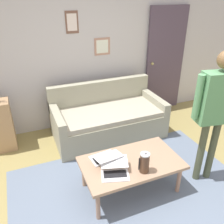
{
  "coord_description": "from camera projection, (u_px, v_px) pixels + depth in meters",
  "views": [
    {
      "loc": [
        1.11,
        1.81,
        2.28
      ],
      "look_at": [
        0.01,
        -0.86,
        0.8
      ],
      "focal_mm": 38.22,
      "sensor_mm": 36.0,
      "label": 1
    }
  ],
  "objects": [
    {
      "name": "laptop_left",
      "position": [
        115.0,
        170.0,
        2.68
      ],
      "size": [
        0.39,
        0.39,
        0.13
      ],
      "color": "silver",
      "rests_on": "coffee_table"
    },
    {
      "name": "couch",
      "position": [
        108.0,
        119.0,
        4.12
      ],
      "size": [
        1.84,
        0.93,
        0.88
      ],
      "color": "gray",
      "rests_on": "ground_plane"
    },
    {
      "name": "coffee_table",
      "position": [
        131.0,
        164.0,
        2.9
      ],
      "size": [
        1.21,
        0.69,
        0.43
      ],
      "color": "#A07D62",
      "rests_on": "ground_plane"
    },
    {
      "name": "area_rug",
      "position": [
        134.0,
        193.0,
        3.0
      ],
      "size": [
        2.95,
        2.07,
        0.01
      ],
      "primitive_type": "cube",
      "color": "slate",
      "rests_on": "ground_plane"
    },
    {
      "name": "person_standing",
      "position": [
        217.0,
        104.0,
        2.76
      ],
      "size": [
        0.6,
        0.27,
        1.73
      ],
      "color": "#494F38",
      "rests_on": "ground_plane"
    },
    {
      "name": "french_press",
      "position": [
        145.0,
        163.0,
        2.67
      ],
      "size": [
        0.13,
        0.11,
        0.28
      ],
      "color": "#4C3323",
      "rests_on": "coffee_table"
    },
    {
      "name": "back_wall",
      "position": [
        83.0,
        51.0,
        4.1
      ],
      "size": [
        7.04,
        0.11,
        2.7
      ],
      "color": "#BCB7B8",
      "rests_on": "ground_plane"
    },
    {
      "name": "laptop_center",
      "position": [
        105.0,
        157.0,
        2.89
      ],
      "size": [
        0.35,
        0.38,
        0.14
      ],
      "color": "silver",
      "rests_on": "coffee_table"
    },
    {
      "name": "interior_door",
      "position": [
        165.0,
        61.0,
        4.74
      ],
      "size": [
        0.82,
        0.09,
        2.05
      ],
      "color": "#4D3E4C",
      "rests_on": "ground_plane"
    },
    {
      "name": "ground_plane",
      "position": [
        140.0,
        200.0,
        2.91
      ],
      "size": [
        7.68,
        7.68,
        0.0
      ],
      "primitive_type": "plane",
      "color": "olive"
    }
  ]
}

